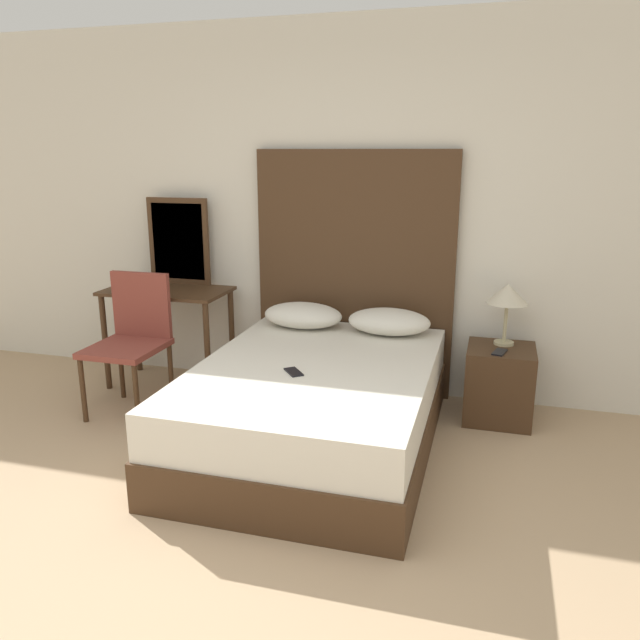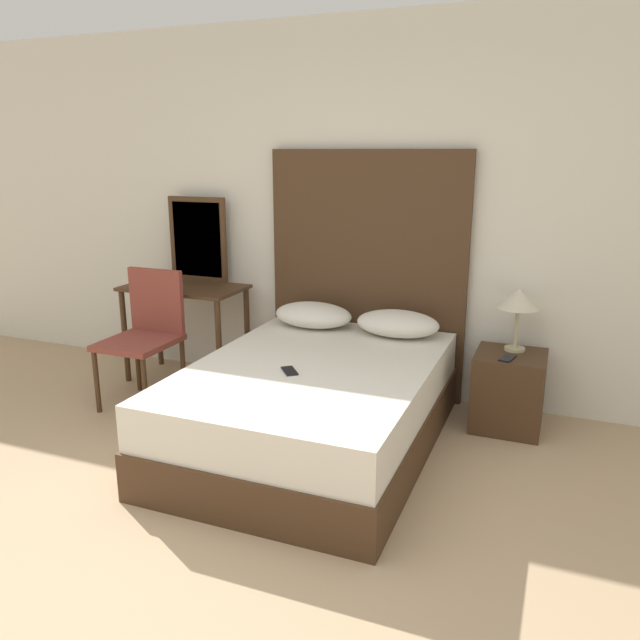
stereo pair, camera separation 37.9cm
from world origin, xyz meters
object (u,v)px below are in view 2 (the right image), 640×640
(phone_on_bed, at_px, (289,371))
(vanity_desk, at_px, (185,303))
(phone_on_nightstand, at_px, (507,358))
(nightstand, at_px, (508,391))
(chair, at_px, (146,329))
(bed, at_px, (314,406))
(table_lamp, at_px, (519,300))

(phone_on_bed, distance_m, vanity_desk, 1.60)
(phone_on_bed, distance_m, phone_on_nightstand, 1.41)
(nightstand, bearing_deg, chair, -168.71)
(vanity_desk, bearing_deg, bed, -27.33)
(bed, relative_size, vanity_desk, 2.12)
(bed, distance_m, vanity_desk, 1.61)
(table_lamp, bearing_deg, nightstand, -97.26)
(table_lamp, height_order, vanity_desk, table_lamp)
(bed, relative_size, nightstand, 3.89)
(phone_on_nightstand, relative_size, chair, 0.17)
(phone_on_bed, relative_size, nightstand, 0.31)
(phone_on_bed, bearing_deg, bed, 66.80)
(phone_on_nightstand, height_order, chair, chair)
(bed, height_order, phone_on_bed, phone_on_bed)
(nightstand, xyz_separation_m, table_lamp, (0.01, 0.09, 0.60))
(phone_on_nightstand, xyz_separation_m, chair, (-2.48, -0.39, 0.03))
(vanity_desk, xyz_separation_m, chair, (-0.01, -0.48, -0.08))
(phone_on_bed, xyz_separation_m, phone_on_nightstand, (1.15, 0.81, -0.03))
(bed, relative_size, table_lamp, 4.71)
(nightstand, bearing_deg, table_lamp, 82.74)
(bed, height_order, vanity_desk, vanity_desk)
(bed, bearing_deg, vanity_desk, 152.67)
(vanity_desk, bearing_deg, nightstand, 0.35)
(chair, bearing_deg, nightstand, 11.29)
(phone_on_bed, bearing_deg, vanity_desk, 145.49)
(table_lamp, bearing_deg, chair, -166.81)
(phone_on_nightstand, bearing_deg, chair, -171.16)
(table_lamp, bearing_deg, vanity_desk, -177.59)
(phone_on_bed, distance_m, chair, 1.39)
(phone_on_bed, bearing_deg, nightstand, 38.29)
(phone_on_bed, height_order, table_lamp, table_lamp)
(nightstand, bearing_deg, vanity_desk, -179.65)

